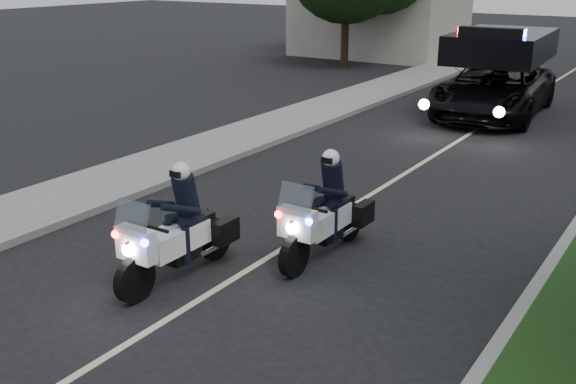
{
  "coord_description": "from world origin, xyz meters",
  "views": [
    {
      "loc": [
        5.91,
        -7.25,
        4.71
      ],
      "look_at": [
        0.01,
        1.78,
        1.0
      ],
      "focal_mm": 41.68,
      "sensor_mm": 36.0,
      "label": 1
    }
  ],
  "objects": [
    {
      "name": "police_suv",
      "position": [
        -0.23,
        14.3,
        0.0
      ],
      "size": [
        3.36,
        6.55,
        3.1
      ],
      "primitive_type": "imported",
      "rotation": [
        0.0,
        0.0,
        0.07
      ],
      "color": "black",
      "rests_on": "ground"
    },
    {
      "name": "ground",
      "position": [
        0.0,
        0.0,
        0.0
      ],
      "size": [
        120.0,
        120.0,
        0.0
      ],
      "primitive_type": "plane",
      "color": "black",
      "rests_on": "ground"
    },
    {
      "name": "bicycle",
      "position": [
        -2.79,
        22.08,
        0.0
      ],
      "size": [
        0.85,
        1.88,
        0.95
      ],
      "primitive_type": "imported",
      "rotation": [
        0.0,
        0.0,
        -0.12
      ],
      "color": "black",
      "rests_on": "ground"
    },
    {
      "name": "sidewalk_left",
      "position": [
        -5.2,
        10.0,
        0.08
      ],
      "size": [
        2.0,
        60.0,
        0.16
      ],
      "primitive_type": "cube",
      "color": "gray",
      "rests_on": "ground"
    },
    {
      "name": "curb_left",
      "position": [
        -4.1,
        10.0,
        0.07
      ],
      "size": [
        0.2,
        60.0,
        0.15
      ],
      "primitive_type": "cube",
      "color": "gray",
      "rests_on": "ground"
    },
    {
      "name": "lane_marking",
      "position": [
        0.0,
        10.0,
        0.0
      ],
      "size": [
        0.12,
        50.0,
        0.01
      ],
      "primitive_type": "cube",
      "color": "#BFB78C",
      "rests_on": "ground"
    },
    {
      "name": "tree_left_near",
      "position": [
        -8.69,
        23.38,
        0.0
      ],
      "size": [
        8.35,
        8.35,
        10.6
      ],
      "primitive_type": null,
      "rotation": [
        0.0,
        0.0,
        -0.4
      ],
      "color": "#173F15",
      "rests_on": "ground"
    },
    {
      "name": "police_moto_left",
      "position": [
        -0.74,
        -0.21,
        0.0
      ],
      "size": [
        0.79,
        2.21,
        1.87
      ],
      "primitive_type": null,
      "rotation": [
        0.0,
        0.0,
        -0.01
      ],
      "color": "white",
      "rests_on": "ground"
    },
    {
      "name": "police_moto_right",
      "position": [
        0.75,
        1.76,
        0.0
      ],
      "size": [
        0.79,
        2.18,
        1.84
      ],
      "primitive_type": null,
      "rotation": [
        0.0,
        0.0,
        -0.01
      ],
      "color": "silver",
      "rests_on": "ground"
    },
    {
      "name": "cyclist",
      "position": [
        -2.79,
        22.08,
        0.0
      ],
      "size": [
        0.64,
        0.45,
        1.69
      ],
      "primitive_type": "imported",
      "rotation": [
        0.0,
        0.0,
        3.07
      ],
      "color": "black",
      "rests_on": "ground"
    },
    {
      "name": "tree_left_far",
      "position": [
        -9.33,
        20.93,
        0.0
      ],
      "size": [
        6.65,
        6.65,
        9.22
      ],
      "primitive_type": null,
      "rotation": [
        0.0,
        0.0,
        0.23
      ],
      "color": "black",
      "rests_on": "ground"
    }
  ]
}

